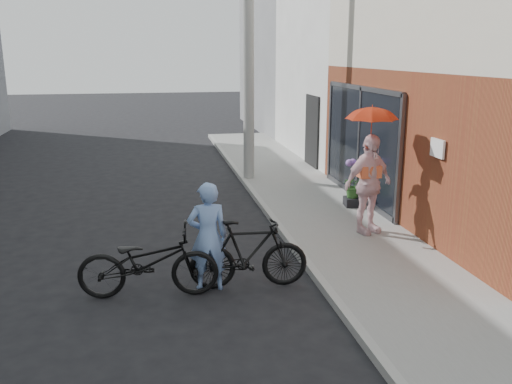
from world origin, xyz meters
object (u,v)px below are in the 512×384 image
object	(u,v)px
utility_pole	(249,45)
officer	(208,237)
bike_right	(249,254)
kimono_woman	(368,184)
planter	(353,202)
bike_left	(148,262)

from	to	relation	value
utility_pole	officer	world-z (taller)	utility_pole
bike_right	kimono_woman	size ratio (longest dim) A/B	0.95
bike_right	planter	distance (m)	4.49
kimono_woman	planter	size ratio (longest dim) A/B	5.06
bike_left	planter	distance (m)	5.53
officer	planter	distance (m)	4.87
kimono_woman	bike_left	bearing A→B (deg)	-177.50
bike_right	planter	xyz separation A→B (m)	(2.90, 3.41, -0.30)
bike_left	planter	size ratio (longest dim) A/B	5.43
officer	bike_right	size ratio (longest dim) A/B	0.93
utility_pole	kimono_woman	size ratio (longest dim) A/B	3.87
officer	bike_left	bearing A→B (deg)	3.64
utility_pole	bike_left	bearing A→B (deg)	-111.77
bike_left	bike_right	world-z (taller)	bike_right
kimono_woman	planter	bearing A→B (deg)	55.58
utility_pole	bike_right	bearing A→B (deg)	-100.40
bike_right	planter	world-z (taller)	bike_right
planter	utility_pole	bearing A→B (deg)	118.42
kimono_woman	planter	distance (m)	1.93
utility_pole	bike_right	xyz separation A→B (m)	(-1.20, -6.56, -2.98)
bike_right	kimono_woman	xyz separation A→B (m)	(2.50, 1.71, 0.51)
bike_right	kimono_woman	world-z (taller)	kimono_woman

